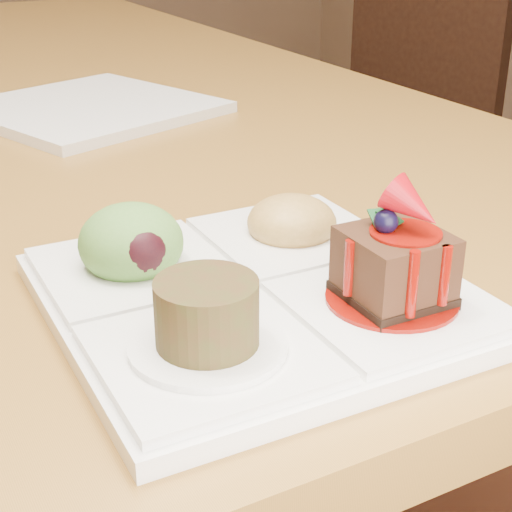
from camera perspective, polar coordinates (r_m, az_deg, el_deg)
name	(u,v)px	position (r m, az deg, el deg)	size (l,w,h in m)	color
ground	(38,508)	(1.50, -15.55, -17.27)	(6.00, 6.00, 0.00)	#542918
chair_right	(395,136)	(1.79, 10.05, 8.62)	(0.48, 0.48, 0.88)	black
sampler_plate	(251,278)	(0.48, -0.35, -1.63)	(0.24, 0.24, 0.09)	white
second_plate	(89,108)	(0.95, -12.05, 10.46)	(0.24, 0.24, 0.01)	white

